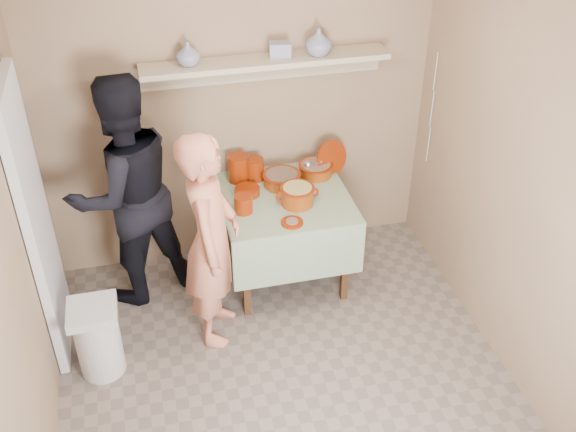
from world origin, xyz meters
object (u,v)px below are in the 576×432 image
object	(u,v)px
serving_table	(284,209)
trash_bin	(98,339)
cazuela_rice	(297,194)
person_cook	(211,241)
person_helper	(125,192)

from	to	relation	value
serving_table	trash_bin	xyz separation A→B (m)	(-1.45, -0.70, -0.36)
cazuela_rice	trash_bin	xyz separation A→B (m)	(-1.52, -0.57, -0.56)
person_cook	cazuela_rice	bearing A→B (deg)	-46.63
person_cook	cazuela_rice	size ratio (longest dim) A/B	4.89
person_cook	trash_bin	bearing A→B (deg)	119.45
person_cook	cazuela_rice	world-z (taller)	person_cook
serving_table	cazuela_rice	bearing A→B (deg)	-60.43
person_helper	cazuela_rice	size ratio (longest dim) A/B	5.46
trash_bin	person_helper	bearing A→B (deg)	69.83
serving_table	cazuela_rice	xyz separation A→B (m)	(0.07, -0.12, 0.20)
person_helper	trash_bin	world-z (taller)	person_helper
person_cook	cazuela_rice	xyz separation A→B (m)	(0.69, 0.37, 0.04)
person_helper	serving_table	world-z (taller)	person_helper
person_helper	trash_bin	xyz separation A→B (m)	(-0.30, -0.81, -0.62)
person_helper	serving_table	xyz separation A→B (m)	(1.15, -0.11, -0.26)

